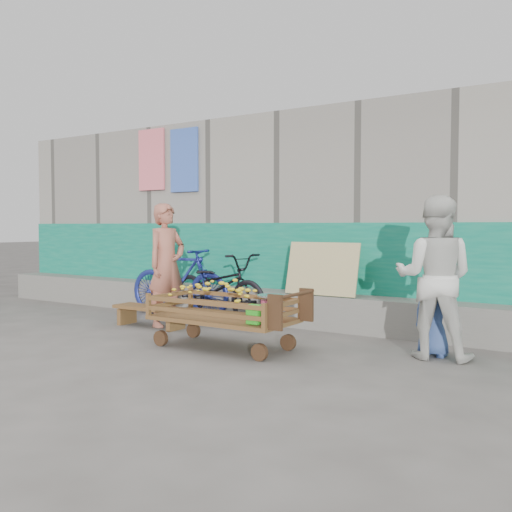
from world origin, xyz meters
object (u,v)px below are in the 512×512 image
Objects in this scene: bench at (151,312)px; child at (434,314)px; bicycle_dark at (218,287)px; woman at (435,277)px; banana_cart at (221,303)px; vendor_man at (167,265)px; bicycle_blue at (179,281)px.

child reaches higher than bench.
woman is at bearing -90.69° from bicycle_dark.
banana_cart is at bearing -19.34° from bench.
bicycle_dark is (0.47, 0.89, 0.28)m from bench.
bench is at bearing 9.81° from child.
vendor_man is 0.94× the size of bicycle_blue.
bench is at bearing -166.17° from bicycle_blue.
child reaches higher than banana_cart.
child is at bearing -80.30° from vendor_man.
banana_cart is 2.29m from woman.
bench is 0.67× the size of vendor_man.
banana_cart is at bearing 27.48° from child.
child is at bearing -101.06° from bicycle_blue.
child is 3.27m from bicycle_dark.
vendor_man is at bearing 164.56° from bicycle_dark.
bicycle_dark is at bearing 127.53° from banana_cart.
banana_cart is 1.83m from bicycle_dark.
child is (3.69, 0.32, 0.24)m from bench.
vendor_man is at bearing 57.19° from bench.
woman is 0.90× the size of bicycle_dark.
bicycle_dark is at bearing -5.28° from child.
vendor_man reaches higher than banana_cart.
banana_cart is 1.67m from vendor_man.
bicycle_dark is (0.35, 0.70, -0.34)m from vendor_man.
vendor_man reaches higher than bench.
banana_cart is 2.28m from child.
bench is 1.05m from bicycle_dark.
child is 0.48× the size of bicycle_dark.
banana_cart is 2.35m from bicycle_blue.
bicycle_dark is at bearing -92.80° from bicycle_blue.
bench is at bearing 154.82° from vendor_man.
bicycle_blue is at bearing 106.63° from bench.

